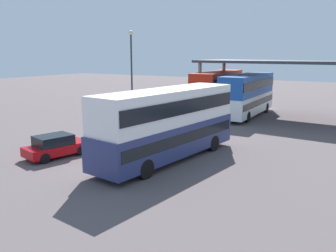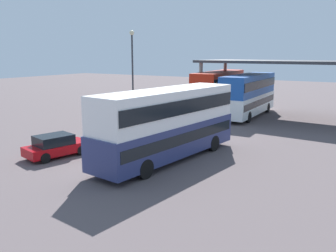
% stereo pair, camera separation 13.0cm
% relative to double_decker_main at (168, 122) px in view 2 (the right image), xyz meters
% --- Properties ---
extents(ground_plane, '(140.00, 140.00, 0.00)m').
position_rel_double_decker_main_xyz_m(ground_plane, '(-1.23, -3.13, -2.26)').
color(ground_plane, '#5B4F50').
extents(double_decker_main, '(3.82, 10.69, 4.11)m').
position_rel_double_decker_main_xyz_m(double_decker_main, '(0.00, 0.00, 0.00)').
color(double_decker_main, navy).
rests_on(double_decker_main, ground_plane).
extents(parked_hatchback, '(2.52, 4.03, 1.35)m').
position_rel_double_decker_main_xyz_m(parked_hatchback, '(-6.05, -2.99, -1.59)').
color(parked_hatchback, '#B1090F').
rests_on(parked_hatchback, ground_plane).
extents(double_decker_near_canopy, '(3.32, 10.89, 4.26)m').
position_rel_double_decker_main_xyz_m(double_decker_near_canopy, '(-4.37, 17.75, 0.07)').
color(double_decker_near_canopy, orange).
rests_on(double_decker_near_canopy, ground_plane).
extents(double_decker_mid_row, '(2.58, 10.49, 4.11)m').
position_rel_double_decker_main_xyz_m(double_decker_mid_row, '(-0.74, 16.60, -0.00)').
color(double_decker_mid_row, white).
rests_on(double_decker_mid_row, ground_plane).
extents(depot_canopy, '(21.25, 8.20, 5.46)m').
position_rel_double_decker_main_xyz_m(depot_canopy, '(4.63, 17.29, 2.88)').
color(depot_canopy, '#33353A').
rests_on(depot_canopy, ground_plane).
extents(lamppost_tall, '(0.44, 0.44, 8.20)m').
position_rel_double_decker_main_xyz_m(lamppost_tall, '(-9.82, 9.86, 2.87)').
color(lamppost_tall, '#33353A').
rests_on(lamppost_tall, ground_plane).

